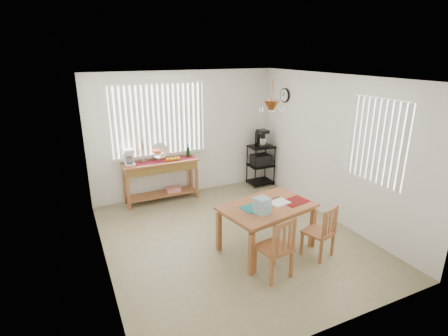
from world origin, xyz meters
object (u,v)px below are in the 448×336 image
sideboard (161,171)px  chair_left (276,248)px  cart_items (261,138)px  dining_table (267,210)px  wire_cart (261,161)px  chair_right (320,232)px

sideboard → chair_left: (0.68, -3.19, -0.20)m
cart_items → dining_table: (-1.36, -2.46, -0.44)m
sideboard → dining_table: sideboard is taller
sideboard → cart_items: (2.31, -0.05, 0.46)m
sideboard → dining_table: (0.96, -2.52, 0.02)m
wire_cart → chair_left: (-1.63, -3.13, -0.12)m
wire_cart → dining_table: (-1.36, -2.45, 0.10)m
dining_table → cart_items: bearing=61.2°
chair_left → cart_items: bearing=62.6°
wire_cart → chair_left: wire_cart is taller
chair_left → chair_right: 0.89m
dining_table → chair_right: bearing=-41.1°
wire_cart → chair_right: bearing=-104.0°
sideboard → wire_cart: size_ratio=1.64×
dining_table → chair_left: chair_left is taller
dining_table → chair_left: bearing=-111.9°
cart_items → dining_table: cart_items is taller
sideboard → chair_left: chair_left is taller
dining_table → sideboard: bearing=110.8°
dining_table → chair_right: size_ratio=1.83×
sideboard → chair_right: 3.44m
wire_cart → cart_items: bearing=90.0°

